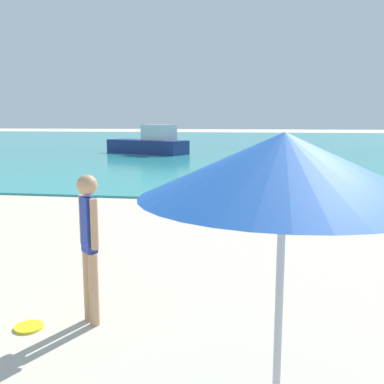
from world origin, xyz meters
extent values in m
cube|color=teal|center=(0.00, 45.07, 0.03)|extent=(160.00, 60.00, 0.06)
cylinder|color=tan|center=(-0.63, 7.78, 0.39)|extent=(0.10, 0.10, 0.78)
cylinder|color=tan|center=(-0.73, 7.87, 0.39)|extent=(0.10, 0.10, 0.78)
cube|color=#233899|center=(-0.68, 7.83, 1.07)|extent=(0.20, 0.20, 0.58)
sphere|color=tan|center=(-0.68, 7.83, 1.48)|extent=(0.21, 0.21, 0.21)
cylinder|color=tan|center=(-0.58, 7.72, 1.10)|extent=(0.08, 0.08, 0.52)
cylinder|color=tan|center=(-0.78, 7.93, 1.10)|extent=(0.08, 0.08, 0.52)
cylinder|color=yellow|center=(-1.28, 7.59, 0.01)|extent=(0.29, 0.29, 0.03)
cube|color=navy|center=(-5.88, 29.97, 0.48)|extent=(5.41, 3.69, 0.83)
cube|color=silver|center=(-5.04, 29.58, 1.36)|extent=(2.18, 1.84, 0.93)
cylinder|color=#B7B7BC|center=(1.19, 6.29, 1.02)|extent=(0.05, 0.05, 2.04)
cone|color=blue|center=(1.19, 6.29, 1.87)|extent=(1.74, 1.74, 0.39)
camera|label=1|loc=(1.05, 3.64, 2.14)|focal=41.20mm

